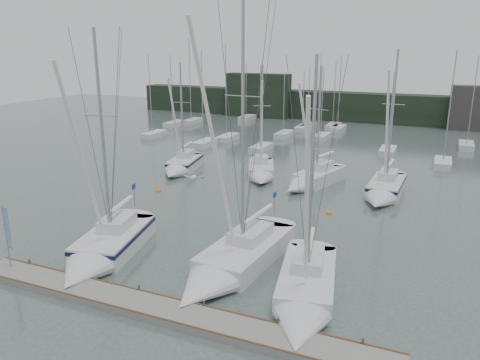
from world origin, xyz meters
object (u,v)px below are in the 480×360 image
sailboat_mid_a (181,166)px  sailboat_mid_d (384,191)px  sailboat_near_right (304,299)px  sailboat_near_left (102,252)px  dock_banner (7,231)px  buoy_c (158,191)px  sailboat_near_center (227,267)px  sailboat_mid_b (261,173)px  buoy_b (329,214)px  sailboat_mid_c (310,181)px

sailboat_mid_a → sailboat_mid_d: 21.15m
sailboat_near_right → sailboat_mid_d: sailboat_mid_d is taller
sailboat_near_left → dock_banner: sailboat_near_left is taller
sailboat_mid_d → buoy_c: size_ratio=26.30×
sailboat_near_center → sailboat_mid_b: (-5.67, 20.44, -0.02)m
sailboat_mid_d → buoy_b: size_ratio=28.61×
sailboat_near_center → buoy_c: (-12.92, 12.49, -0.59)m
sailboat_near_center → buoy_c: size_ratio=33.88×
sailboat_mid_d → dock_banner: sailboat_mid_d is taller
sailboat_mid_c → buoy_c: 14.52m
dock_banner → buoy_b: bearing=60.1°
buoy_b → sailboat_mid_b: bearing=139.6°
sailboat_near_center → buoy_b: size_ratio=36.86×
sailboat_mid_a → sailboat_mid_c: bearing=-9.6°
buoy_c → sailboat_near_right: bearing=-37.9°
sailboat_mid_a → sailboat_mid_c: sailboat_mid_a is taller
sailboat_near_right → sailboat_mid_c: size_ratio=1.14×
sailboat_near_center → sailboat_mid_c: 19.61m
sailboat_near_left → dock_banner: size_ratio=3.88×
sailboat_near_left → sailboat_near_right: 13.29m
sailboat_mid_d → buoy_c: bearing=-159.7°
sailboat_near_center → sailboat_near_right: bearing=-12.4°
sailboat_mid_b → sailboat_near_left: bearing=-117.0°
sailboat_mid_d → sailboat_near_left: bearing=-123.9°
sailboat_mid_a → sailboat_mid_b: (8.82, 1.13, -0.05)m
sailboat_near_center → sailboat_mid_d: (6.65, 18.87, 0.04)m
sailboat_near_left → dock_banner: 5.58m
sailboat_near_left → sailboat_mid_b: 21.94m
sailboat_near_right → buoy_c: size_ratio=26.43×
sailboat_near_left → buoy_c: size_ratio=29.25×
sailboat_mid_d → buoy_b: 6.92m
sailboat_mid_a → sailboat_mid_c: (14.20, 0.29, -0.00)m
sailboat_near_left → sailboat_near_center: 8.23m
buoy_c → dock_banner: (0.95, -17.30, 2.74)m
sailboat_near_center → sailboat_mid_a: size_ratio=1.45×
buoy_c → dock_banner: 17.55m
sailboat_mid_b → buoy_c: size_ratio=23.20×
sailboat_near_right → buoy_c: bearing=131.2°
sailboat_mid_b → sailboat_mid_c: bearing=-29.4°
sailboat_near_left → sailboat_near_center: sailboat_near_center is taller
sailboat_near_right → sailboat_mid_a: 28.72m
buoy_c → dock_banner: bearing=-86.8°
sailboat_mid_c → buoy_b: sailboat_mid_c is taller
sailboat_near_center → buoy_b: (3.14, 12.94, -0.59)m
sailboat_mid_c → buoy_c: bearing=-134.6°
sailboat_mid_d → dock_banner: 30.20m
sailboat_mid_a → buoy_b: (17.63, -6.37, -0.63)m
sailboat_near_right → sailboat_mid_a: bearing=122.4°
sailboat_near_right → sailboat_mid_d: 20.54m
sailboat_mid_c → dock_banner: 27.15m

